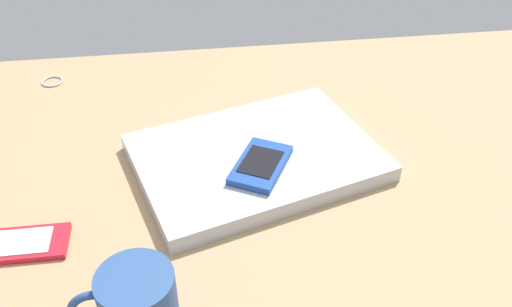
{
  "coord_description": "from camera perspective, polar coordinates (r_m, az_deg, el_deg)",
  "views": [
    {
      "loc": [
        16.97,
        64.54,
        55.33
      ],
      "look_at": [
        8.08,
        -0.61,
        5.0
      ],
      "focal_mm": 38.73,
      "sensor_mm": 36.0,
      "label": 1
    }
  ],
  "objects": [
    {
      "name": "laptop_closed",
      "position": [
        0.83,
        0.0,
        -0.4
      ],
      "size": [
        40.66,
        33.85,
        2.54
      ],
      "primitive_type": "cube",
      "rotation": [
        0.0,
        0.0,
        0.29
      ],
      "color": "#B7BABC",
      "rests_on": "desk_surface"
    },
    {
      "name": "coffee_mug",
      "position": [
        0.61,
        -12.19,
        -15.11
      ],
      "size": [
        11.52,
        8.24,
        8.79
      ],
      "color": "#2D518C",
      "rests_on": "desk_surface"
    },
    {
      "name": "key_ring",
      "position": [
        1.11,
        -20.3,
        6.99
      ],
      "size": [
        3.96,
        3.96,
        0.36
      ],
      "primitive_type": "torus",
      "color": "silver",
      "rests_on": "desk_surface"
    },
    {
      "name": "cell_phone_on_laptop",
      "position": [
        0.79,
        0.48,
        -1.17
      ],
      "size": [
        10.63,
        12.35,
        1.26
      ],
      "color": "#1E479E",
      "rests_on": "laptop_closed"
    },
    {
      "name": "desk_surface",
      "position": [
        0.86,
        5.42,
        -1.66
      ],
      "size": [
        120.0,
        80.0,
        3.0
      ],
      "primitive_type": "cube",
      "color": "tan",
      "rests_on": "ground"
    },
    {
      "name": "cell_phone_on_desk",
      "position": [
        0.77,
        -22.82,
        -8.61
      ],
      "size": [
        11.01,
        5.88,
        1.0
      ],
      "color": "red",
      "rests_on": "desk_surface"
    }
  ]
}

